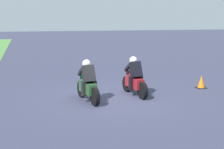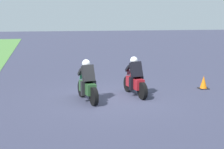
% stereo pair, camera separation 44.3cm
% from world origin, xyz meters
% --- Properties ---
extents(ground_plane, '(120.00, 120.00, 0.00)m').
position_xyz_m(ground_plane, '(0.00, 0.00, 0.00)').
color(ground_plane, '#383A51').
extents(rider_lane_a, '(2.04, 0.59, 1.51)m').
position_xyz_m(rider_lane_a, '(0.36, -1.05, 0.62)').
color(rider_lane_a, black).
rests_on(rider_lane_a, ground_plane).
extents(rider_lane_b, '(2.03, 0.61, 1.51)m').
position_xyz_m(rider_lane_b, '(-0.14, 0.88, 0.62)').
color(rider_lane_b, black).
rests_on(rider_lane_b, ground_plane).
extents(traffic_cone, '(0.40, 0.40, 0.55)m').
position_xyz_m(traffic_cone, '(0.91, -4.24, 0.26)').
color(traffic_cone, black).
rests_on(traffic_cone, ground_plane).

